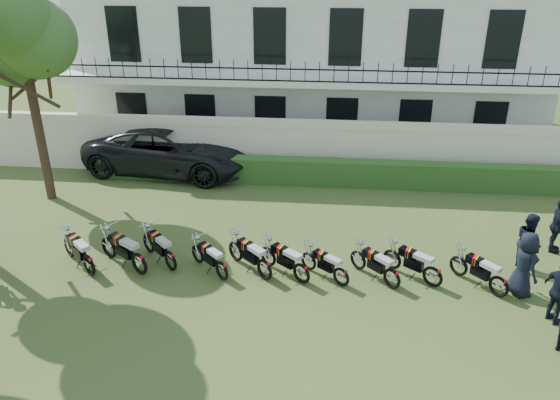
{
  "coord_description": "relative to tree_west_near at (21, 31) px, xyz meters",
  "views": [
    {
      "loc": [
        1.05,
        -12.22,
        8.38
      ],
      "look_at": [
        -0.36,
        2.47,
        1.47
      ],
      "focal_mm": 35.0,
      "sensor_mm": 36.0,
      "label": 1
    }
  ],
  "objects": [
    {
      "name": "perimeter_wall",
      "position": [
        8.96,
        3.0,
        -4.72
      ],
      "size": [
        30.0,
        0.35,
        2.3
      ],
      "color": "beige",
      "rests_on": "ground"
    },
    {
      "name": "motorcycle_0",
      "position": [
        3.51,
        -4.87,
        -5.39
      ],
      "size": [
        1.53,
        1.42,
        1.09
      ],
      "rotation": [
        0.0,
        0.0,
        0.83
      ],
      "color": "black",
      "rests_on": "ground"
    },
    {
      "name": "officer_3",
      "position": [
        15.16,
        -4.61,
        -4.98
      ],
      "size": [
        0.78,
        1.0,
        1.81
      ],
      "primitive_type": "imported",
      "rotation": [
        0.0,
        0.0,
        1.82
      ],
      "color": "black",
      "rests_on": "ground"
    },
    {
      "name": "officer_5",
      "position": [
        16.82,
        -2.22,
        -5.03
      ],
      "size": [
        0.74,
        1.09,
        1.72
      ],
      "primitive_type": "imported",
      "rotation": [
        0.0,
        0.0,
        1.22
      ],
      "color": "black",
      "rests_on": "ground"
    },
    {
      "name": "building",
      "position": [
        8.96,
        8.96,
        -2.18
      ],
      "size": [
        20.4,
        9.6,
        7.4
      ],
      "color": "white",
      "rests_on": "ground"
    },
    {
      "name": "motorcycle_4",
      "position": [
        8.37,
        -4.61,
        -5.4
      ],
      "size": [
        1.46,
        1.39,
        1.05
      ],
      "rotation": [
        0.0,
        0.0,
        0.81
      ],
      "color": "black",
      "rests_on": "ground"
    },
    {
      "name": "motorcycle_6",
      "position": [
        10.46,
        -4.72,
        -5.46
      ],
      "size": [
        1.39,
        1.13,
        0.93
      ],
      "rotation": [
        0.0,
        0.0,
        0.9
      ],
      "color": "black",
      "rests_on": "ground"
    },
    {
      "name": "suv",
      "position": [
        3.62,
        3.01,
        -4.96
      ],
      "size": [
        7.0,
        3.84,
        1.86
      ],
      "primitive_type": "imported",
      "rotation": [
        0.0,
        0.0,
        1.45
      ],
      "color": "black",
      "rests_on": "ground"
    },
    {
      "name": "motorcycle_8",
      "position": [
        12.9,
        -4.52,
        -5.42
      ],
      "size": [
        1.53,
        1.25,
        1.03
      ],
      "rotation": [
        0.0,
        0.0,
        0.9
      ],
      "color": "black",
      "rests_on": "ground"
    },
    {
      "name": "motorcycle_7",
      "position": [
        11.81,
        -4.7,
        -5.44
      ],
      "size": [
        1.33,
        1.34,
        0.98
      ],
      "rotation": [
        0.0,
        0.0,
        0.78
      ],
      "color": "black",
      "rests_on": "ground"
    },
    {
      "name": "motorcycle_2",
      "position": [
        5.68,
        -4.4,
        -5.41
      ],
      "size": [
        1.42,
        1.4,
        1.04
      ],
      "rotation": [
        0.0,
        0.0,
        0.79
      ],
      "color": "black",
      "rests_on": "ground"
    },
    {
      "name": "motorcycle_9",
      "position": [
        14.55,
        -4.81,
        -5.43
      ],
      "size": [
        1.3,
        1.42,
        1.0
      ],
      "rotation": [
        0.0,
        0.0,
        0.74
      ],
      "color": "black",
      "rests_on": "ground"
    },
    {
      "name": "tree_west_near",
      "position": [
        0.0,
        0.0,
        0.0
      ],
      "size": [
        3.4,
        3.2,
        7.9
      ],
      "color": "#473323",
      "rests_on": "ground"
    },
    {
      "name": "hedge",
      "position": [
        9.96,
        2.2,
        -5.39
      ],
      "size": [
        18.0,
        0.6,
        1.0
      ],
      "primitive_type": "cube",
      "color": "#2A4F1C",
      "rests_on": "ground"
    },
    {
      "name": "motorcycle_3",
      "position": [
        7.21,
        -4.74,
        -5.45
      ],
      "size": [
        1.33,
        1.26,
        0.95
      ],
      "rotation": [
        0.0,
        0.0,
        0.81
      ],
      "color": "black",
      "rests_on": "ground"
    },
    {
      "name": "motorcycle_1",
      "position": [
        4.87,
        -4.68,
        -5.37
      ],
      "size": [
        1.78,
        1.23,
        1.13
      ],
      "rotation": [
        0.0,
        0.0,
        0.98
      ],
      "color": "black",
      "rests_on": "ground"
    },
    {
      "name": "ground",
      "position": [
        8.96,
        -5.0,
        -5.89
      ],
      "size": [
        100.0,
        100.0,
        0.0
      ],
      "primitive_type": "plane",
      "color": "#3B4E1F",
      "rests_on": "ground"
    },
    {
      "name": "officer_2",
      "position": [
        15.64,
        -5.76,
        -5.03
      ],
      "size": [
        0.74,
        1.09,
        1.73
      ],
      "primitive_type": "imported",
      "rotation": [
        0.0,
        0.0,
        1.92
      ],
      "color": "black",
      "rests_on": "ground"
    },
    {
      "name": "officer_4",
      "position": [
        15.68,
        -3.25,
        -5.04
      ],
      "size": [
        0.68,
        0.86,
        1.7
      ],
      "primitive_type": "imported",
      "rotation": [
        0.0,
        0.0,
        1.52
      ],
      "color": "black",
      "rests_on": "ground"
    },
    {
      "name": "motorcycle_5",
      "position": [
        9.39,
        -4.7,
        -5.42
      ],
      "size": [
        1.52,
        1.25,
        1.03
      ],
      "rotation": [
        0.0,
        0.0,
        0.89
      ],
      "color": "black",
      "rests_on": "ground"
    }
  ]
}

